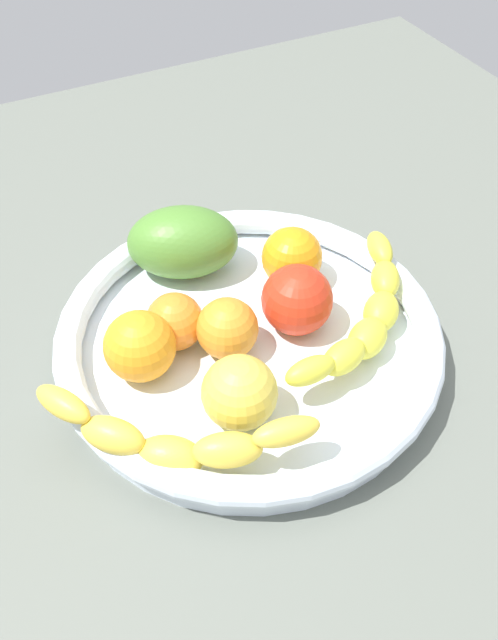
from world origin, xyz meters
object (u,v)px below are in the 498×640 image
at_px(orange_mid_left, 175,322).
at_px(apple_yellow, 239,393).
at_px(banana_draped_left, 366,317).
at_px(orange_rear, 140,346).
at_px(tomato_red, 298,301).
at_px(mango_green, 183,242).
at_px(orange_mid_right, 229,331).
at_px(fruit_bowl, 249,339).
at_px(banana_draped_right, 170,440).
at_px(orange_front, 292,257).

bearing_deg(orange_mid_left, apple_yellow, -81.53).
bearing_deg(banana_draped_left, orange_rear, 164.81).
bearing_deg(banana_draped_left, tomato_red, 140.43).
xyz_separation_m(banana_draped_left, mango_green, (-0.11, 0.17, 0.01)).
xyz_separation_m(orange_mid_right, tomato_red, (0.07, 0.00, 0.01)).
height_order(banana_draped_left, orange_mid_left, orange_mid_left).
bearing_deg(apple_yellow, fruit_bowl, 58.26).
relative_size(fruit_bowl, tomato_red, 5.33).
height_order(banana_draped_right, orange_rear, orange_rear).
xyz_separation_m(banana_draped_left, orange_mid_left, (-0.16, 0.07, 0.00)).
bearing_deg(banana_draped_right, orange_front, 37.85).
relative_size(banana_draped_left, apple_yellow, 2.87).
xyz_separation_m(banana_draped_right, orange_mid_left, (0.05, 0.12, -0.00)).
bearing_deg(apple_yellow, orange_rear, 123.20).
bearing_deg(banana_draped_left, fruit_bowl, 156.78).
xyz_separation_m(fruit_bowl, orange_mid_left, (-0.06, 0.03, 0.02)).
relative_size(orange_front, orange_mid_left, 1.13).
xyz_separation_m(tomato_red, apple_yellow, (-0.10, -0.07, -0.00)).
bearing_deg(apple_yellow, orange_front, 47.10).
bearing_deg(orange_mid_right, tomato_red, 0.64).
bearing_deg(fruit_bowl, orange_rear, 173.32).
height_order(tomato_red, apple_yellow, tomato_red).
bearing_deg(mango_green, banana_draped_right, -115.16).
bearing_deg(apple_yellow, orange_mid_right, 71.68).
height_order(fruit_bowl, apple_yellow, apple_yellow).
height_order(banana_draped_left, apple_yellow, apple_yellow).
bearing_deg(orange_front, fruit_bowl, -142.85).
distance_m(fruit_bowl, apple_yellow, 0.09).
bearing_deg(orange_front, orange_mid_right, -148.32).
bearing_deg(orange_rear, banana_draped_right, -96.88).
relative_size(orange_mid_left, apple_yellow, 0.84).
distance_m(banana_draped_left, mango_green, 0.20).
relative_size(tomato_red, apple_yellow, 1.05).
distance_m(banana_draped_left, orange_mid_right, 0.13).
bearing_deg(tomato_red, apple_yellow, -143.18).
bearing_deg(mango_green, orange_mid_right, -93.81).
bearing_deg(fruit_bowl, orange_mid_left, 153.26).
bearing_deg(banana_draped_left, banana_draped_right, -167.51).
xyz_separation_m(banana_draped_right, mango_green, (0.10, 0.21, 0.01)).
height_order(banana_draped_left, orange_mid_right, orange_mid_right).
bearing_deg(banana_draped_right, orange_mid_left, 66.42).
relative_size(orange_front, apple_yellow, 0.96).
bearing_deg(apple_yellow, orange_mid_left, 98.47).
distance_m(fruit_bowl, orange_rear, 0.11).
relative_size(fruit_bowl, banana_draped_left, 1.95).
distance_m(orange_mid_left, orange_rear, 0.05).
xyz_separation_m(fruit_bowl, orange_front, (0.08, 0.06, 0.03)).
xyz_separation_m(banana_draped_left, orange_mid_right, (-0.12, 0.04, 0.00)).
relative_size(orange_rear, tomato_red, 0.95).
xyz_separation_m(fruit_bowl, orange_mid_right, (-0.02, -0.00, 0.02)).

